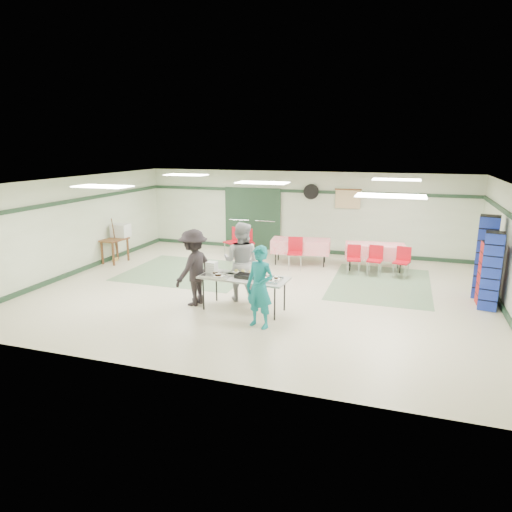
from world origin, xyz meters
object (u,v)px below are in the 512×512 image
(chair_loose_b, at_px, (234,239))
(chair_a, at_px, (375,257))
(printer_table, at_px, (115,242))
(crate_stack_blue_a, at_px, (486,257))
(dining_table_a, at_px, (375,251))
(crate_stack_blue_b, at_px, (491,271))
(volunteer_dark, at_px, (194,268))
(serving_table, at_px, (244,279))
(volunteer_grey, at_px, (241,262))
(volunteer_teal, at_px, (260,287))
(chair_b, at_px, (354,256))
(broom, at_px, (115,239))
(dining_table_b, at_px, (301,246))
(crate_stack_red, at_px, (488,274))
(office_printer, at_px, (121,230))
(chair_loose_a, at_px, (247,240))
(chair_d, at_px, (295,249))
(chair_c, at_px, (402,259))

(chair_loose_b, bearing_deg, chair_a, 18.08)
(printer_table, bearing_deg, crate_stack_blue_a, 4.72)
(dining_table_a, bearing_deg, crate_stack_blue_a, -41.46)
(crate_stack_blue_a, relative_size, crate_stack_blue_b, 1.14)
(volunteer_dark, relative_size, crate_stack_blue_a, 0.88)
(serving_table, relative_size, volunteer_grey, 1.08)
(volunteer_teal, distance_m, chair_a, 4.95)
(volunteer_dark, bearing_deg, chair_b, 151.45)
(volunteer_dark, distance_m, broom, 4.96)
(dining_table_b, relative_size, crate_stack_red, 1.24)
(chair_loose_b, height_order, office_printer, office_printer)
(dining_table_a, bearing_deg, printer_table, -175.60)
(crate_stack_red, xyz_separation_m, broom, (-10.38, 0.81, -0.04))
(serving_table, xyz_separation_m, chair_b, (1.96, 3.75, -0.22))
(dining_table_b, bearing_deg, crate_stack_red, -32.23)
(chair_b, bearing_deg, crate_stack_red, -35.84)
(crate_stack_blue_b, bearing_deg, printer_table, 174.59)
(chair_b, distance_m, crate_stack_red, 3.60)
(volunteer_dark, xyz_separation_m, broom, (-4.06, 2.84, -0.17))
(chair_loose_a, relative_size, printer_table, 1.01)
(chair_b, height_order, office_printer, office_printer)
(dining_table_b, height_order, chair_d, chair_d)
(chair_a, height_order, crate_stack_blue_a, crate_stack_blue_a)
(chair_a, height_order, chair_c, chair_c)
(volunteer_teal, bearing_deg, chair_loose_a, 128.26)
(volunteer_grey, xyz_separation_m, broom, (-4.97, 2.19, -0.22))
(printer_table, bearing_deg, volunteer_teal, -25.56)
(broom, bearing_deg, crate_stack_blue_a, -5.05)
(volunteer_teal, xyz_separation_m, volunteer_grey, (-0.91, 1.44, 0.09))
(chair_loose_b, bearing_deg, printer_table, -120.76)
(crate_stack_blue_a, relative_size, broom, 1.47)
(crate_stack_blue_a, relative_size, office_printer, 3.95)
(chair_b, height_order, chair_loose_b, chair_loose_b)
(chair_a, xyz_separation_m, crate_stack_red, (2.57, -1.73, 0.22))
(chair_d, xyz_separation_m, crate_stack_blue_b, (4.86, -2.03, 0.31))
(chair_d, distance_m, chair_loose_b, 2.38)
(chair_loose_b, bearing_deg, dining_table_b, 21.67)
(volunteer_teal, distance_m, printer_table, 6.78)
(crate_stack_blue_b, bearing_deg, office_printer, 172.62)
(volunteer_dark, relative_size, chair_c, 2.05)
(chair_loose_b, distance_m, broom, 3.74)
(chair_loose_b, xyz_separation_m, office_printer, (-3.22, -1.54, 0.36))
(volunteer_teal, distance_m, chair_loose_b, 5.99)
(serving_table, relative_size, chair_a, 2.37)
(volunteer_grey, xyz_separation_m, crate_stack_blue_a, (5.41, 1.91, 0.07))
(office_printer, bearing_deg, volunteer_grey, -29.18)
(chair_b, distance_m, chair_d, 1.70)
(serving_table, bearing_deg, volunteer_dark, -175.88)
(chair_b, relative_size, crate_stack_blue_b, 0.47)
(volunteer_grey, bearing_deg, crate_stack_blue_a, -159.44)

